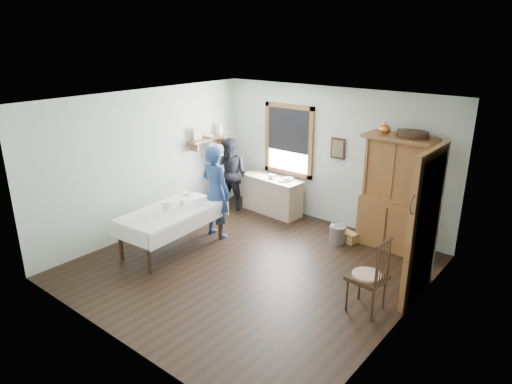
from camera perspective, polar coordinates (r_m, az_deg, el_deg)
room at (r=7.06m, az=-0.78°, el=0.35°), size 5.01×5.01×2.70m
window at (r=9.47m, az=4.10°, el=6.88°), size 1.18×0.07×1.48m
doorway at (r=6.73m, az=20.47°, el=-3.62°), size 0.09×1.14×2.22m
wall_shelf at (r=9.64m, az=-5.84°, el=6.79°), size 0.24×1.00×0.44m
framed_picture at (r=8.89m, az=10.19°, el=5.37°), size 0.30×0.04×0.40m
rug_beater at (r=6.05m, az=19.30°, el=-0.37°), size 0.01×0.27×0.27m
work_counter at (r=9.67m, az=2.01°, el=-0.38°), size 1.40×0.62×0.78m
china_hutch at (r=8.26m, az=16.91°, el=-0.15°), size 1.20×0.59×2.02m
dining_table at (r=8.17m, az=-10.42°, el=-4.62°), size 1.12×1.94×0.75m
spindle_chair at (r=6.45m, az=13.77°, el=-9.96°), size 0.54×0.54×1.10m
pail at (r=8.49m, az=10.14°, el=-5.24°), size 0.31×0.31×0.32m
wicker_basket at (r=8.60m, az=11.54°, el=-5.55°), size 0.34×0.27×0.18m
woman_blue at (r=8.44m, az=-5.06°, el=-0.41°), size 0.60×0.41×1.62m
figure_dark at (r=9.76m, az=-3.14°, el=1.84°), size 0.77×0.63×1.45m
table_cup_a at (r=8.03m, az=-11.10°, el=-1.83°), size 0.17×0.17×0.10m
table_cup_b at (r=8.17m, az=-9.26°, el=-1.40°), size 0.11×0.11×0.09m
table_bowl at (r=8.70m, az=-8.45°, el=-0.16°), size 0.26×0.26×0.05m
counter_book at (r=9.37m, az=2.97°, el=1.53°), size 0.23×0.26×0.02m
counter_bowl at (r=9.36m, az=4.07°, el=1.61°), size 0.20×0.20×0.06m
shelf_bowl at (r=9.64m, az=-5.79°, el=6.94°), size 0.22×0.22×0.05m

